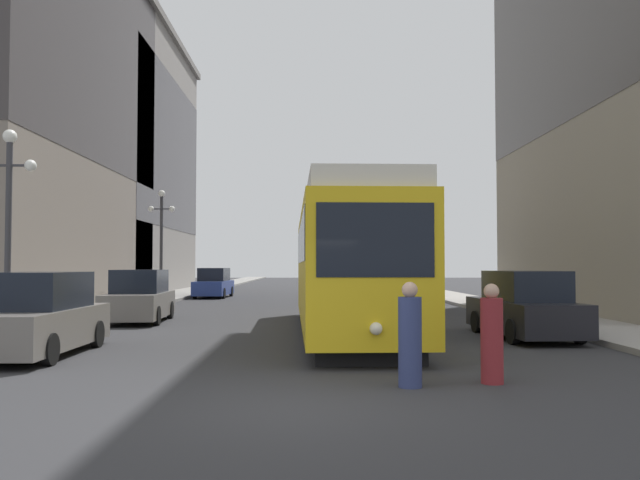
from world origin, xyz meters
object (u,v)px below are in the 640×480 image
at_px(parked_car_left_near, 139,298).
at_px(parked_car_left_mid, 37,317).
at_px(streetcar, 345,261).
at_px(lamp_post_left_far, 161,228).
at_px(pedestrian_crossing_far, 410,338).
at_px(parked_car_right_far, 524,307).
at_px(transit_bus, 391,266).
at_px(parked_car_left_far, 214,284).
at_px(lamp_post_left_near, 9,199).
at_px(pedestrian_crossing_near, 492,337).

bearing_deg(parked_car_left_near, parked_car_left_mid, -93.34).
bearing_deg(streetcar, lamp_post_left_far, 118.08).
bearing_deg(lamp_post_left_far, pedestrian_crossing_far, -68.77).
xyz_separation_m(parked_car_left_near, lamp_post_left_far, (-1.90, 11.80, 3.10)).
relative_size(parked_car_left_near, parked_car_left_mid, 1.01).
xyz_separation_m(parked_car_left_near, parked_car_right_far, (11.79, -5.36, 0.00)).
bearing_deg(transit_bus, parked_car_left_near, -127.41).
relative_size(parked_car_left_far, lamp_post_left_far, 0.86).
bearing_deg(pedestrian_crossing_far, parked_car_left_far, 179.23).
height_order(transit_bus, parked_car_left_mid, transit_bus).
bearing_deg(parked_car_right_far, parked_car_left_mid, 12.85).
xyz_separation_m(parked_car_left_near, parked_car_left_mid, (0.00, -8.71, 0.00)).
bearing_deg(parked_car_right_far, parked_car_left_near, -27.48).
xyz_separation_m(parked_car_left_mid, parked_car_left_far, (0.00, 26.62, 0.00)).
bearing_deg(parked_car_left_far, streetcar, -70.31).
bearing_deg(parked_car_left_mid, pedestrian_crossing_far, -27.55).
bearing_deg(lamp_post_left_near, pedestrian_crossing_far, -34.95).
distance_m(transit_bus, pedestrian_crossing_near, 25.73).
xyz_separation_m(transit_bus, pedestrian_crossing_near, (-1.40, -25.67, -1.17)).
distance_m(streetcar, parked_car_left_mid, 8.63).
relative_size(parked_car_left_far, pedestrian_crossing_far, 2.93).
height_order(parked_car_left_far, lamp_post_left_far, lamp_post_left_far).
bearing_deg(pedestrian_crossing_far, parked_car_right_far, 135.23).
distance_m(transit_bus, parked_car_left_mid, 24.43).
height_order(pedestrian_crossing_near, lamp_post_left_far, lamp_post_left_far).
xyz_separation_m(parked_car_left_near, lamp_post_left_near, (-1.90, -5.99, 2.85)).
distance_m(parked_car_left_near, lamp_post_left_near, 6.90).
bearing_deg(parked_car_left_far, parked_car_right_far, -61.27).
bearing_deg(lamp_post_left_far, parked_car_left_far, 72.69).
distance_m(transit_bus, parked_car_left_far, 11.40).
bearing_deg(transit_bus, parked_car_left_mid, -114.74).
height_order(parked_car_left_near, parked_car_left_far, same).
bearing_deg(parked_car_left_near, pedestrian_crossing_far, -62.32).
xyz_separation_m(transit_bus, parked_car_left_near, (-10.41, -13.37, -1.10)).
bearing_deg(lamp_post_left_near, lamp_post_left_far, 90.00).
bearing_deg(streetcar, parked_car_left_near, 149.83).
height_order(parked_car_left_near, pedestrian_crossing_far, parked_car_left_near).
relative_size(parked_car_left_near, parked_car_left_far, 0.96).
relative_size(parked_car_left_near, pedestrian_crossing_far, 2.82).
distance_m(streetcar, parked_car_right_far, 5.20).
height_order(lamp_post_left_near, lamp_post_left_far, lamp_post_left_far).
bearing_deg(parked_car_left_far, pedestrian_crossing_near, -71.55).
relative_size(transit_bus, parked_car_left_mid, 2.44).
bearing_deg(parked_car_left_mid, lamp_post_left_near, 124.54).
distance_m(streetcar, lamp_post_left_near, 9.29).
relative_size(parked_car_right_far, lamp_post_left_far, 0.85).
height_order(transit_bus, pedestrian_crossing_far, transit_bus).
bearing_deg(lamp_post_left_near, parked_car_left_far, 85.45).
xyz_separation_m(parked_car_left_far, pedestrian_crossing_near, (9.00, -30.21, -0.07)).
height_order(parked_car_left_near, pedestrian_crossing_near, parked_car_left_near).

